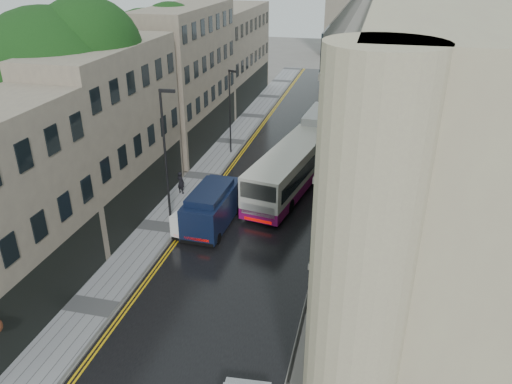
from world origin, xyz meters
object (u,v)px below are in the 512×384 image
at_px(tree_near, 57,113).
at_px(tree_far, 150,79).
at_px(navy_van, 185,218).
at_px(lamp_post_near, 166,159).
at_px(white_lorry, 306,135).
at_px(white_van, 176,225).
at_px(lamp_post_far, 230,113).
at_px(pedestrian, 181,182).
at_px(cream_bus, 256,185).

relative_size(tree_near, tree_far, 1.11).
distance_m(navy_van, lamp_post_near, 3.94).
bearing_deg(navy_van, lamp_post_near, 136.55).
height_order(white_lorry, lamp_post_near, lamp_post_near).
bearing_deg(white_van, lamp_post_far, 102.46).
relative_size(tree_near, navy_van, 2.46).
bearing_deg(pedestrian, white_lorry, -109.54).
relative_size(white_van, pedestrian, 2.35).
distance_m(white_van, lamp_post_near, 4.13).
relative_size(white_lorry, pedestrian, 4.41).
height_order(cream_bus, navy_van, cream_bus).
height_order(navy_van, lamp_post_near, lamp_post_near).
bearing_deg(white_lorry, navy_van, -103.24).
distance_m(tree_near, cream_bus, 13.63).
height_order(navy_van, pedestrian, navy_van).
relative_size(navy_van, lamp_post_far, 0.78).
bearing_deg(tree_near, cream_bus, 16.73).
height_order(white_lorry, white_van, white_lorry).
height_order(cream_bus, lamp_post_far, lamp_post_far).
bearing_deg(navy_van, tree_far, 122.06).
xyz_separation_m(white_lorry, lamp_post_far, (-6.49, -0.90, 1.77)).
xyz_separation_m(tree_far, navy_van, (8.54, -14.70, -4.77)).
bearing_deg(white_lorry, cream_bus, -95.62).
relative_size(tree_near, white_lorry, 1.87).
bearing_deg(white_lorry, white_van, -105.40).
distance_m(cream_bus, white_lorry, 10.49).
xyz_separation_m(navy_van, pedestrian, (-2.63, 5.89, -0.50)).
bearing_deg(white_lorry, tree_far, -171.32).
xyz_separation_m(tree_near, white_van, (8.20, -1.65, -6.03)).
xyz_separation_m(navy_van, lamp_post_near, (-1.77, 1.80, 3.03)).
height_order(tree_near, white_lorry, tree_near).
bearing_deg(cream_bus, pedestrian, -175.83).
distance_m(tree_near, lamp_post_far, 15.34).
xyz_separation_m(tree_near, lamp_post_far, (7.43, 13.03, -3.21)).
distance_m(navy_van, lamp_post_far, 14.97).
xyz_separation_m(white_van, lamp_post_near, (-1.13, 1.75, 3.57)).
bearing_deg(pedestrian, cream_bus, -166.89).
bearing_deg(white_lorry, lamp_post_far, -167.33).
bearing_deg(pedestrian, tree_far, -37.29).
bearing_deg(white_van, lamp_post_near, 132.38).
distance_m(white_lorry, navy_van, 16.44).
bearing_deg(navy_van, tree_near, 171.03).
height_order(cream_bus, pedestrian, cream_bus).
bearing_deg(lamp_post_far, pedestrian, -73.08).
bearing_deg(cream_bus, navy_van, -111.11).
bearing_deg(navy_van, lamp_post_far, 97.38).
xyz_separation_m(tree_near, tree_far, (0.30, 13.00, -0.72)).
xyz_separation_m(cream_bus, white_lorry, (1.89, 10.32, 0.31)).
height_order(tree_far, lamp_post_far, tree_far).
relative_size(pedestrian, lamp_post_far, 0.23).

